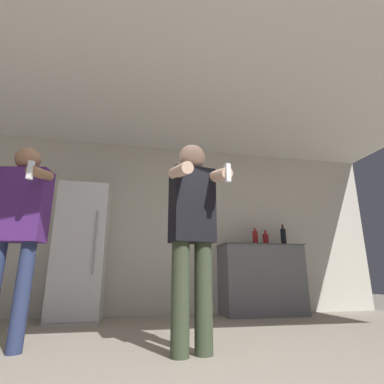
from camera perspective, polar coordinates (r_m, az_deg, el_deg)
The scene contains 9 objects.
wall_back at distance 4.62m, azimuth -5.80°, elevation -6.47°, with size 7.00×0.06×2.55m.
ceiling_slab at distance 3.60m, azimuth -2.51°, elevation 18.75°, with size 7.00×3.68×0.05m.
refrigerator at distance 4.24m, azimuth -20.31°, elevation -10.52°, with size 0.62×0.69×1.71m.
counter at distance 4.65m, azimuth 13.05°, elevation -15.89°, with size 1.20×0.56×0.99m.
bottle_green_wine at distance 4.65m, azimuth 11.95°, elevation -8.50°, with size 0.08×0.08×0.27m.
bottle_amber_bourbon at distance 4.85m, azimuth 17.00°, elevation -8.13°, with size 0.08×0.08×0.33m.
bottle_dark_rum at distance 4.71m, azimuth 13.85°, elevation -8.65°, with size 0.08×0.08×0.25m.
person_woman_foreground at distance 2.33m, azimuth 0.11°, elevation -6.56°, with size 0.46×0.48×1.60m.
person_man_side at distance 2.79m, azimuth -30.22°, elevation -4.60°, with size 0.52×0.49×1.60m.
Camera 1 is at (-0.43, -1.36, 0.54)m, focal length 28.00 mm.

